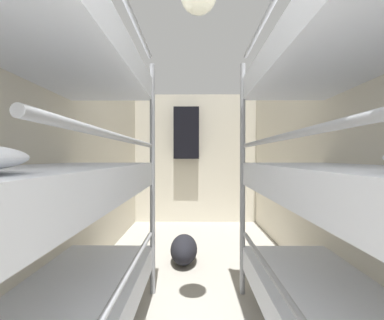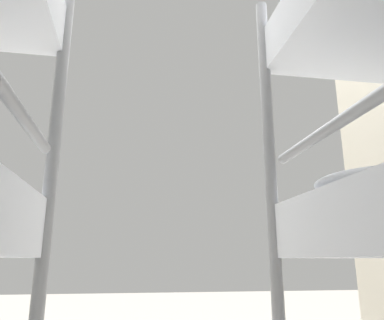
{
  "view_description": "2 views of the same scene",
  "coord_description": "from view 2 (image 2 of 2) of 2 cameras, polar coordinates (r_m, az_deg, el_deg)",
  "views": [
    {
      "loc": [
        -0.03,
        0.18,
        1.16
      ],
      "look_at": [
        -0.05,
        3.56,
        1.12
      ],
      "focal_mm": 24.0,
      "sensor_mm": 36.0,
      "label": 1
    },
    {
      "loc": [
        0.12,
        1.84,
        0.92
      ],
      "look_at": [
        -0.11,
        0.48,
        1.29
      ],
      "focal_mm": 35.0,
      "sensor_mm": 36.0,
      "label": 2
    }
  ],
  "objects": []
}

